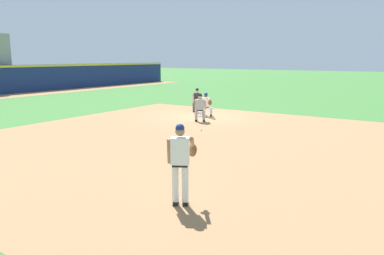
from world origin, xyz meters
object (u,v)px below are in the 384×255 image
pitcher (181,159)px  baserunner (200,106)px  baseball (201,130)px  first_baseman (206,103)px  umpire (197,99)px  first_base_bag (203,116)px

pitcher → baserunner: (9.71, 5.59, -0.27)m
baserunner → pitcher: bearing=-150.1°
baseball → pitcher: size_ratio=0.04×
baseball → baserunner: size_ratio=0.05×
first_baseman → baserunner: baserunner is taller
first_baseman → umpire: (1.11, 1.32, 0.06)m
umpire → pitcher: bearing=-148.9°
pitcher → baserunner: bearing=29.9°
first_base_bag → pitcher: 12.87m
baserunner → baseball: bearing=-146.7°
umpire → first_base_bag: bearing=-137.2°
baseball → first_base_bag: bearing=30.6°
first_base_bag → first_baseman: 0.73m
first_base_bag → first_baseman: bearing=-17.0°
pitcher → first_baseman: pitcher is taller
first_base_bag → baserunner: (-1.46, -0.73, 0.75)m
first_base_bag → baserunner: baserunner is taller
baseball → baserunner: 2.60m
first_baseman → baserunner: size_ratio=0.92×
first_base_bag → pitcher: size_ratio=0.20×
baseball → umpire: 5.97m
pitcher → baserunner: size_ratio=1.27×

